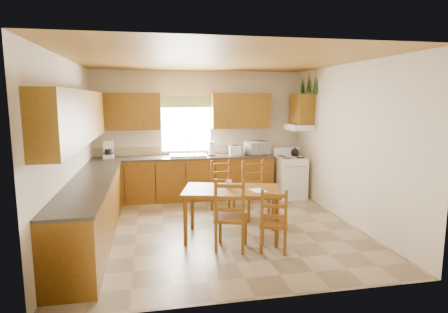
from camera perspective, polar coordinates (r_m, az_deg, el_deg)
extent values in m
plane|color=#87765C|center=(6.26, -0.83, -10.92)|extent=(4.50, 4.50, 0.00)
plane|color=olive|center=(5.92, -0.89, 14.49)|extent=(4.50, 4.50, 0.00)
plane|color=beige|center=(5.97, -22.62, 0.78)|extent=(4.50, 4.50, 0.00)
plane|color=beige|center=(6.72, 18.39, 1.83)|extent=(4.50, 4.50, 0.00)
plane|color=beige|center=(8.15, -3.69, 3.42)|extent=(4.50, 4.50, 0.00)
plane|color=beige|center=(3.78, 5.24, -2.89)|extent=(4.50, 4.50, 0.00)
cube|color=brown|center=(7.96, -6.02, -3.38)|extent=(3.75, 0.60, 0.88)
cube|color=brown|center=(5.96, -19.53, -8.02)|extent=(0.60, 3.60, 0.88)
cube|color=#3C352F|center=(7.87, -6.08, -0.10)|extent=(3.75, 0.63, 0.04)
cube|color=#3C352F|center=(5.85, -19.76, -3.69)|extent=(0.63, 3.60, 0.04)
cube|color=tan|center=(8.14, -6.27, 0.97)|extent=(3.75, 0.01, 0.18)
cube|color=brown|center=(7.91, -14.83, 6.65)|extent=(1.41, 0.33, 0.75)
cube|color=brown|center=(8.12, 2.52, 6.98)|extent=(1.25, 0.33, 0.75)
cube|color=brown|center=(5.75, -21.59, 5.62)|extent=(0.33, 3.60, 0.75)
cube|color=brown|center=(8.08, 11.75, 7.12)|extent=(0.33, 0.62, 0.62)
cube|color=white|center=(8.08, 11.34, 4.43)|extent=(0.44, 0.62, 0.12)
cube|color=white|center=(8.08, -5.79, 4.77)|extent=(1.13, 0.02, 1.18)
cube|color=white|center=(8.07, -5.79, 4.76)|extent=(1.05, 0.01, 1.10)
cube|color=#4A7339|center=(8.03, -5.83, 8.31)|extent=(1.19, 0.01, 0.24)
cube|color=silver|center=(7.87, -5.54, 0.20)|extent=(0.75, 0.45, 0.04)
cone|color=#174416|center=(7.84, 13.67, 10.51)|extent=(0.22, 0.22, 0.36)
cone|color=#174416|center=(8.14, 12.72, 10.76)|extent=(0.22, 0.22, 0.36)
cone|color=#174416|center=(8.43, 11.83, 10.44)|extent=(0.22, 0.22, 0.36)
cube|color=white|center=(8.16, 10.08, -3.21)|extent=(0.61, 0.62, 0.86)
cube|color=white|center=(7.90, -17.21, 1.00)|extent=(0.29, 0.31, 0.35)
cylinder|color=white|center=(7.88, -1.89, 1.21)|extent=(0.15, 0.15, 0.30)
cube|color=white|center=(7.95, 1.71, 0.90)|extent=(0.25, 0.16, 0.20)
imported|color=white|center=(8.10, 5.09, 1.31)|extent=(0.55, 0.47, 0.28)
cube|color=brown|center=(5.76, 1.18, -8.67)|extent=(1.59, 1.15, 0.77)
cube|color=brown|center=(5.33, 7.62, -9.47)|extent=(0.48, 0.47, 0.90)
cube|color=brown|center=(5.32, 1.11, -8.65)|extent=(0.55, 0.54, 1.03)
cube|color=brown|center=(6.98, -0.21, -4.72)|extent=(0.42, 0.41, 0.96)
cube|color=brown|center=(6.64, 4.87, -5.19)|extent=(0.45, 0.43, 1.02)
cube|color=white|center=(5.59, 5.18, -5.15)|extent=(0.24, 0.29, 0.00)
cube|color=white|center=(5.68, 0.74, -4.23)|extent=(0.10, 0.06, 0.13)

